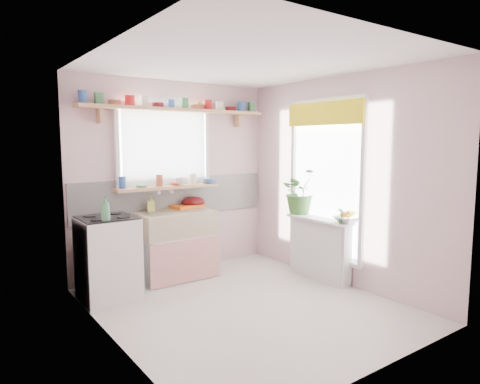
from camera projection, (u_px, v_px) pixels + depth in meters
room at (248, 169)px, 5.41m from camera, size 3.20×3.20×3.20m
sink_unit at (176, 244)px, 5.40m from camera, size 0.95×0.65×1.11m
cooker at (108, 258)px, 4.65m from camera, size 0.58×0.58×0.93m
radiator_ledge at (320, 248)px, 5.37m from camera, size 0.22×0.95×0.78m
windowsill at (168, 187)px, 5.47m from camera, size 1.40×0.22×0.04m
pine_shelf at (178, 110)px, 5.43m from camera, size 2.52×0.24×0.04m
shelf_crockery at (178, 104)px, 5.42m from camera, size 2.47×0.11×0.12m
sill_crockery at (165, 182)px, 5.43m from camera, size 1.35×0.11×0.12m
dish_tray at (186, 206)px, 5.67m from camera, size 0.46×0.37×0.04m
colander at (193, 202)px, 5.73m from camera, size 0.37×0.37×0.14m
jade_plant at (300, 191)px, 5.63m from camera, size 0.60×0.53×0.60m
fruit_bowl at (348, 219)px, 5.01m from camera, size 0.31×0.31×0.08m
herb_pot at (341, 216)px, 4.94m from camera, size 0.11×0.09×0.19m
soap_bottle_sink at (151, 203)px, 5.37m from camera, size 0.11×0.12×0.20m
sill_cup at (181, 182)px, 5.50m from camera, size 0.13×0.13×0.10m
sill_bowl at (210, 181)px, 5.76m from camera, size 0.24×0.24×0.06m
shelf_vase at (199, 105)px, 5.66m from camera, size 0.15×0.15×0.14m
cooker_bottle at (105, 208)px, 4.36m from camera, size 0.13×0.13×0.25m
fruit at (348, 214)px, 5.01m from camera, size 0.20×0.14×0.10m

